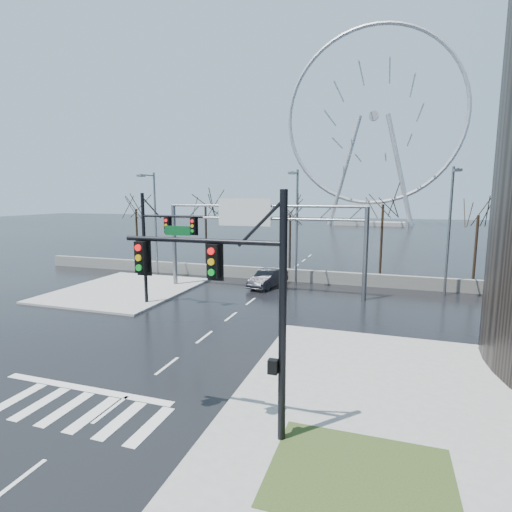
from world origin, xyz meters
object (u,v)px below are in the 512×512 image
at_px(car, 268,278).
at_px(sign_gantry, 258,229).
at_px(signal_mast_near, 240,291).
at_px(ferris_wheel, 373,124).
at_px(signal_mast_far, 158,239).

bearing_deg(car, sign_gantry, -83.89).
height_order(sign_gantry, car, sign_gantry).
relative_size(signal_mast_near, ferris_wheel, 0.16).
xyz_separation_m(signal_mast_near, signal_mast_far, (-11.01, 13.00, -0.04)).
bearing_deg(signal_mast_far, signal_mast_near, -49.74).
xyz_separation_m(signal_mast_near, ferris_wheel, (-0.14, 99.04, 21.26)).
xyz_separation_m(signal_mast_far, sign_gantry, (5.49, 6.00, 0.35)).
distance_m(sign_gantry, car, 4.87).
bearing_deg(signal_mast_far, ferris_wheel, 82.80).
bearing_deg(sign_gantry, signal_mast_near, -73.81).
distance_m(signal_mast_near, ferris_wheel, 101.29).
bearing_deg(signal_mast_far, sign_gantry, 47.53).
height_order(signal_mast_near, ferris_wheel, ferris_wheel).
height_order(signal_mast_near, car, signal_mast_near).
relative_size(signal_mast_far, ferris_wheel, 0.16).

